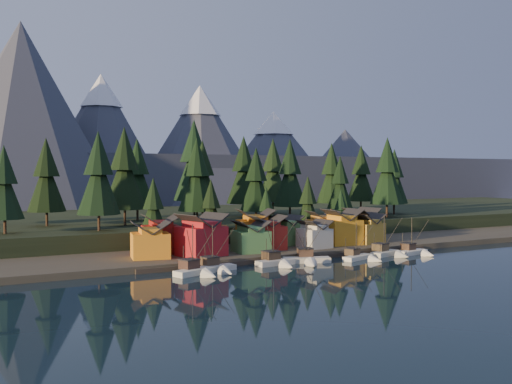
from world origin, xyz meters
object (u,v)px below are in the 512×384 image
boat_1 (217,262)px  boat_4 (362,253)px  boat_5 (389,247)px  boat_0 (198,264)px  house_back_0 (161,233)px  house_back_1 (207,232)px  house_front_0 (150,239)px  boat_2 (278,256)px  house_front_1 (201,234)px  boat_6 (416,247)px  boat_3 (308,254)px

boat_1 → boat_4: boat_1 is taller
boat_1 → boat_5: 47.63m
boat_0 → boat_5: size_ratio=1.02×
house_back_0 → house_back_1: 13.09m
boat_0 → house_front_0: (-4.38, 17.97, 3.59)m
boat_2 → house_front_1: bearing=130.6°
boat_0 → boat_4: (42.69, 0.43, -0.53)m
house_front_0 → boat_6: bearing=-4.4°
boat_6 → house_back_1: house_back_1 is taller
boat_1 → house_front_1: (2.07, 13.56, 4.64)m
boat_4 → house_front_1: size_ratio=0.89×
boat_5 → house_front_1: house_front_1 is taller
house_front_1 → house_back_0: house_front_1 is taller
house_front_0 → boat_4: bearing=-10.0°
house_front_1 → house_front_0: bearing=153.9°
boat_4 → house_back_1: house_back_1 is taller
boat_6 → house_back_0: bearing=147.7°
boat_0 → boat_5: bearing=-16.6°
boat_6 → boat_5: bearing=159.2°
boat_6 → house_back_1: 53.88m
house_front_1 → boat_5: bearing=-31.1°
boat_1 → boat_6: 55.43m
house_back_1 → house_front_0: bearing=-165.9°
boat_2 → house_front_0: boat_2 is taller
boat_5 → house_front_0: size_ratio=1.19×
boat_2 → house_back_1: (-7.24, 23.66, 3.64)m
boat_2 → boat_3: 7.92m
house_back_1 → boat_2: bearing=-84.2°
boat_4 → house_front_0: 50.40m
boat_1 → boat_6: boat_1 is taller
boat_2 → boat_3: bearing=-7.5°
boat_3 → boat_5: size_ratio=1.05×
boat_1 → boat_4: (37.47, -1.62, -0.30)m
boat_0 → boat_1: size_ratio=1.05×
house_back_1 → boat_4: bearing=-52.7°
boat_0 → boat_4: boat_0 is taller
boat_1 → house_front_0: 18.98m
boat_4 → boat_6: 17.95m
house_front_0 → house_back_1: 19.61m
boat_5 → house_front_1: 47.70m
boat_3 → house_front_0: 36.56m
boat_0 → house_back_0: bearing=70.1°
boat_3 → house_back_1: size_ratio=1.35×
boat_0 → house_back_1: 29.77m
house_front_0 → house_back_0: size_ratio=1.00×
boat_2 → boat_5: bearing=-6.1°
boat_5 → boat_6: bearing=-25.8°
boat_1 → boat_5: (47.63, 0.18, 0.16)m
boat_2 → boat_5: 32.27m
boat_0 → boat_1: 5.61m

